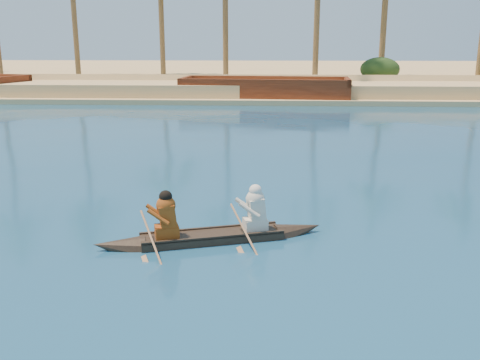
# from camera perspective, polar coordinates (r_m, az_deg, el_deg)

# --- Properties ---
(sandy_embankment) EXTENTS (150.00, 51.00, 1.50)m
(sandy_embankment) POSITION_cam_1_polar(r_m,az_deg,el_deg) (62.69, 9.14, 10.91)
(sandy_embankment) COLOR #DCB77C
(sandy_embankment) RESTS_ON ground
(shrub_cluster) EXTENTS (100.00, 6.00, 2.40)m
(shrub_cluster) POSITION_cam_1_polar(r_m,az_deg,el_deg) (47.41, 11.19, 10.50)
(shrub_cluster) COLOR black
(shrub_cluster) RESTS_ON ground
(canoe) EXTENTS (5.20, 2.17, 1.44)m
(canoe) POSITION_cam_1_polar(r_m,az_deg,el_deg) (12.09, -3.01, -5.27)
(canoe) COLOR #32271B
(canoe) RESTS_ON ground
(barge_mid) EXTENTS (12.64, 5.10, 2.06)m
(barge_mid) POSITION_cam_1_polar(r_m,az_deg,el_deg) (40.39, 2.68, 9.40)
(barge_mid) COLOR maroon
(barge_mid) RESTS_ON ground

